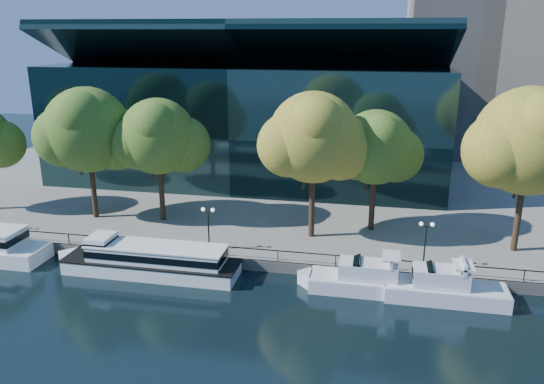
% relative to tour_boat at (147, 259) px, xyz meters
% --- Properties ---
extents(ground, '(160.00, 160.00, 0.00)m').
position_rel_tour_boat_xyz_m(ground, '(6.04, -0.71, -1.36)').
color(ground, black).
rests_on(ground, ground).
extents(promenade, '(90.00, 67.08, 1.00)m').
position_rel_tour_boat_xyz_m(promenade, '(6.04, 35.67, -0.86)').
color(promenade, slate).
rests_on(promenade, ground).
extents(railing, '(88.20, 0.08, 0.99)m').
position_rel_tour_boat_xyz_m(railing, '(6.04, 2.54, 0.58)').
color(railing, black).
rests_on(railing, promenade).
extents(convention_building, '(50.00, 24.57, 21.43)m').
position_rel_tour_boat_xyz_m(convention_building, '(2.04, 31.08, 7.15)').
color(convention_building, black).
rests_on(convention_building, ground).
extents(tour_boat, '(16.80, 3.75, 3.19)m').
position_rel_tour_boat_xyz_m(tour_boat, '(0.00, 0.00, 0.00)').
color(tour_boat, white).
rests_on(tour_boat, ground).
extents(cruiser_near, '(11.39, 2.93, 3.30)m').
position_rel_tour_boat_xyz_m(cruiser_near, '(18.85, 0.35, -0.33)').
color(cruiser_near, silver).
rests_on(cruiser_near, ground).
extents(cruiser_far, '(10.45, 2.90, 3.41)m').
position_rel_tour_boat_xyz_m(cruiser_far, '(24.36, 0.00, -0.27)').
color(cruiser_far, silver).
rests_on(cruiser_far, ground).
extents(tree_1, '(10.95, 8.98, 13.84)m').
position_rel_tour_boat_xyz_m(tree_1, '(-10.05, 9.81, 8.91)').
color(tree_1, black).
rests_on(tree_1, promenade).
extents(tree_2, '(9.67, 7.93, 12.81)m').
position_rel_tour_boat_xyz_m(tree_2, '(-2.67, 10.43, 8.41)').
color(tree_2, black).
rests_on(tree_2, promenade).
extents(tree_3, '(10.62, 8.71, 14.01)m').
position_rel_tour_boat_xyz_m(tree_3, '(13.32, 8.85, 9.21)').
color(tree_3, black).
rests_on(tree_3, promenade).
extents(tree_4, '(9.04, 7.42, 12.06)m').
position_rel_tour_boat_xyz_m(tree_4, '(18.96, 11.84, 7.92)').
color(tree_4, black).
rests_on(tree_4, promenade).
extents(tree_5, '(11.75, 9.63, 14.82)m').
position_rel_tour_boat_xyz_m(tree_5, '(31.90, 9.03, 9.56)').
color(tree_5, black).
rests_on(tree_5, promenade).
extents(lamp_1, '(1.26, 0.36, 4.03)m').
position_rel_tour_boat_xyz_m(lamp_1, '(4.41, 3.79, 2.63)').
color(lamp_1, black).
rests_on(lamp_1, promenade).
extents(lamp_2, '(1.26, 0.36, 4.03)m').
position_rel_tour_boat_xyz_m(lamp_2, '(23.35, 3.79, 2.63)').
color(lamp_2, black).
rests_on(lamp_2, promenade).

